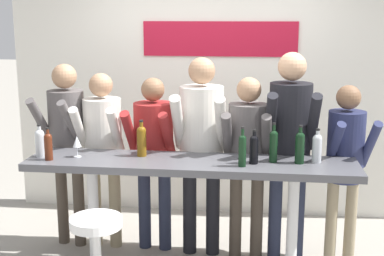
{
  "coord_description": "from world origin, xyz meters",
  "views": [
    {
      "loc": [
        0.52,
        -4.11,
        2.17
      ],
      "look_at": [
        0.0,
        0.08,
        1.25
      ],
      "focal_mm": 50.0,
      "sensor_mm": 36.0,
      "label": 1
    }
  ],
  "objects_px": {
    "tasting_table": "(191,178)",
    "wine_bottle_6": "(317,147)",
    "wine_bottle_2": "(142,139)",
    "wine_bottle_7": "(273,144)",
    "person_center": "(201,135)",
    "person_left": "(103,141)",
    "wine_bottle_1": "(48,145)",
    "person_center_left": "(153,146)",
    "person_far_right": "(345,155)",
    "wine_bottle_5": "(40,142)",
    "wine_glass_0": "(77,142)",
    "person_right": "(290,134)",
    "wine_bottle_0": "(242,149)",
    "bar_stool": "(97,249)",
    "wine_bottle_4": "(300,146)",
    "person_far_left": "(67,134)",
    "wine_bottle_3": "(254,148)",
    "person_center_right": "(248,148)"
  },
  "relations": [
    {
      "from": "person_left",
      "to": "wine_bottle_2",
      "type": "height_order",
      "value": "person_left"
    },
    {
      "from": "wine_bottle_6",
      "to": "wine_bottle_7",
      "type": "distance_m",
      "value": 0.34
    },
    {
      "from": "tasting_table",
      "to": "wine_bottle_2",
      "type": "distance_m",
      "value": 0.52
    },
    {
      "from": "tasting_table",
      "to": "person_far_right",
      "type": "bearing_deg",
      "value": 17.51
    },
    {
      "from": "person_right",
      "to": "person_far_right",
      "type": "distance_m",
      "value": 0.5
    },
    {
      "from": "wine_bottle_0",
      "to": "person_far_right",
      "type": "bearing_deg",
      "value": 31.18
    },
    {
      "from": "person_right",
      "to": "wine_bottle_2",
      "type": "height_order",
      "value": "person_right"
    },
    {
      "from": "wine_bottle_0",
      "to": "wine_bottle_7",
      "type": "relative_size",
      "value": 0.98
    },
    {
      "from": "person_right",
      "to": "person_far_left",
      "type": "bearing_deg",
      "value": 176.36
    },
    {
      "from": "tasting_table",
      "to": "person_far_left",
      "type": "bearing_deg",
      "value": 158.26
    },
    {
      "from": "wine_bottle_2",
      "to": "wine_bottle_7",
      "type": "xyz_separation_m",
      "value": [
        1.08,
        -0.05,
        0.0
      ]
    },
    {
      "from": "person_center_right",
      "to": "wine_bottle_1",
      "type": "distance_m",
      "value": 1.68
    },
    {
      "from": "wine_bottle_6",
      "to": "bar_stool",
      "type": "bearing_deg",
      "value": -157.77
    },
    {
      "from": "wine_bottle_2",
      "to": "person_center",
      "type": "bearing_deg",
      "value": 36.93
    },
    {
      "from": "person_left",
      "to": "person_center",
      "type": "height_order",
      "value": "person_center"
    },
    {
      "from": "wine_bottle_3",
      "to": "wine_bottle_5",
      "type": "relative_size",
      "value": 1.01
    },
    {
      "from": "person_center_left",
      "to": "wine_bottle_6",
      "type": "bearing_deg",
      "value": -11.84
    },
    {
      "from": "bar_stool",
      "to": "wine_bottle_6",
      "type": "xyz_separation_m",
      "value": [
        1.62,
        0.66,
        0.65
      ]
    },
    {
      "from": "tasting_table",
      "to": "person_far_left",
      "type": "xyz_separation_m",
      "value": [
        -1.21,
        0.48,
        0.23
      ]
    },
    {
      "from": "wine_bottle_1",
      "to": "wine_bottle_6",
      "type": "distance_m",
      "value": 2.15
    },
    {
      "from": "wine_bottle_4",
      "to": "wine_bottle_0",
      "type": "bearing_deg",
      "value": -162.31
    },
    {
      "from": "tasting_table",
      "to": "wine_bottle_1",
      "type": "relative_size",
      "value": 9.96
    },
    {
      "from": "wine_glass_0",
      "to": "wine_bottle_1",
      "type": "bearing_deg",
      "value": -150.69
    },
    {
      "from": "person_far_left",
      "to": "wine_bottle_4",
      "type": "xyz_separation_m",
      "value": [
        2.07,
        -0.46,
        0.07
      ]
    },
    {
      "from": "tasting_table",
      "to": "wine_bottle_5",
      "type": "bearing_deg",
      "value": -178.12
    },
    {
      "from": "wine_bottle_7",
      "to": "person_left",
      "type": "bearing_deg",
      "value": 163.67
    },
    {
      "from": "tasting_table",
      "to": "wine_bottle_4",
      "type": "distance_m",
      "value": 0.91
    },
    {
      "from": "bar_stool",
      "to": "person_far_left",
      "type": "xyz_separation_m",
      "value": [
        -0.59,
        1.08,
        0.6
      ]
    },
    {
      "from": "person_far_right",
      "to": "wine_bottle_5",
      "type": "bearing_deg",
      "value": 179.33
    },
    {
      "from": "bar_stool",
      "to": "person_center_left",
      "type": "distance_m",
      "value": 1.22
    },
    {
      "from": "tasting_table",
      "to": "wine_bottle_6",
      "type": "relative_size",
      "value": 9.71
    },
    {
      "from": "person_center",
      "to": "person_center_left",
      "type": "bearing_deg",
      "value": 173.48
    },
    {
      "from": "person_right",
      "to": "tasting_table",
      "type": "bearing_deg",
      "value": -154.68
    },
    {
      "from": "person_right",
      "to": "wine_bottle_0",
      "type": "relative_size",
      "value": 5.91
    },
    {
      "from": "bar_stool",
      "to": "wine_bottle_3",
      "type": "height_order",
      "value": "wine_bottle_3"
    },
    {
      "from": "person_center_right",
      "to": "wine_bottle_2",
      "type": "relative_size",
      "value": 5.37
    },
    {
      "from": "person_center_left",
      "to": "person_far_right",
      "type": "relative_size",
      "value": 1.02
    },
    {
      "from": "wine_bottle_2",
      "to": "wine_glass_0",
      "type": "relative_size",
      "value": 1.72
    },
    {
      "from": "wine_bottle_5",
      "to": "person_right",
      "type": "bearing_deg",
      "value": 12.28
    },
    {
      "from": "person_far_right",
      "to": "wine_bottle_7",
      "type": "bearing_deg",
      "value": -160.11
    },
    {
      "from": "person_left",
      "to": "wine_bottle_1",
      "type": "distance_m",
      "value": 0.67
    },
    {
      "from": "person_center_left",
      "to": "person_right",
      "type": "xyz_separation_m",
      "value": [
        1.2,
        -0.08,
        0.16
      ]
    },
    {
      "from": "wine_bottle_2",
      "to": "wine_glass_0",
      "type": "bearing_deg",
      "value": -169.36
    },
    {
      "from": "person_center",
      "to": "wine_bottle_1",
      "type": "height_order",
      "value": "person_center"
    },
    {
      "from": "wine_bottle_5",
      "to": "wine_glass_0",
      "type": "relative_size",
      "value": 1.55
    },
    {
      "from": "wine_bottle_3",
      "to": "wine_bottle_1",
      "type": "bearing_deg",
      "value": -176.72
    },
    {
      "from": "wine_bottle_3",
      "to": "wine_bottle_6",
      "type": "height_order",
      "value": "wine_bottle_3"
    },
    {
      "from": "bar_stool",
      "to": "wine_glass_0",
      "type": "height_order",
      "value": "wine_glass_0"
    },
    {
      "from": "wine_bottle_3",
      "to": "person_right",
      "type": "bearing_deg",
      "value": 55.28
    },
    {
      "from": "person_right",
      "to": "wine_bottle_7",
      "type": "relative_size",
      "value": 5.79
    }
  ]
}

